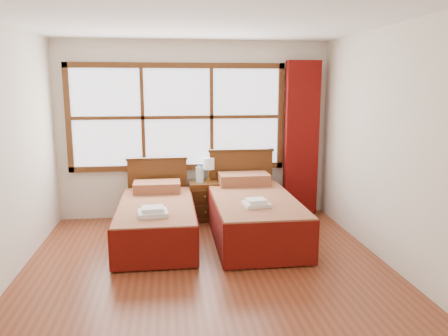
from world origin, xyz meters
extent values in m
plane|color=brown|center=(0.00, 0.00, 0.00)|extent=(4.50, 4.50, 0.00)
plane|color=white|center=(0.00, 0.00, 2.60)|extent=(4.50, 4.50, 0.00)
plane|color=silver|center=(0.00, 2.25, 1.30)|extent=(4.00, 0.00, 4.00)
plane|color=silver|center=(2.00, 0.00, 1.30)|extent=(0.00, 4.50, 4.50)
cube|color=white|center=(-0.25, 2.22, 1.50)|extent=(3.00, 0.02, 1.40)
cube|color=#522C12|center=(-0.25, 2.20, 0.76)|extent=(3.16, 0.06, 0.08)
cube|color=#522C12|center=(-0.25, 2.20, 2.24)|extent=(3.16, 0.06, 0.08)
cube|color=#522C12|center=(-1.79, 2.20, 1.50)|extent=(0.08, 0.06, 1.56)
cube|color=#522C12|center=(1.29, 2.20, 1.50)|extent=(0.08, 0.06, 1.56)
cube|color=#522C12|center=(-0.75, 2.20, 1.50)|extent=(0.05, 0.05, 1.40)
cube|color=#522C12|center=(0.25, 2.20, 1.50)|extent=(0.05, 0.05, 1.40)
cube|color=#522C12|center=(-0.25, 2.20, 1.50)|extent=(3.00, 0.05, 0.05)
cube|color=maroon|center=(1.60, 2.11, 1.17)|extent=(0.50, 0.16, 2.30)
cube|color=#3F220D|center=(-0.56, 1.13, 0.13)|extent=(0.82, 1.65, 0.27)
cube|color=maroon|center=(-0.56, 1.13, 0.38)|extent=(0.92, 1.83, 0.22)
cube|color=#63100A|center=(-1.03, 1.13, 0.25)|extent=(0.03, 1.83, 0.46)
cube|color=#63100A|center=(-0.10, 1.13, 0.25)|extent=(0.03, 1.83, 0.46)
cube|color=#63100A|center=(-0.56, 0.22, 0.25)|extent=(0.92, 0.03, 0.46)
cube|color=maroon|center=(-0.56, 1.79, 0.56)|extent=(0.64, 0.38, 0.14)
cube|color=#522C12|center=(-0.56, 2.14, 0.45)|extent=(0.86, 0.06, 0.90)
cube|color=#3F220D|center=(-0.56, 2.14, 0.90)|extent=(0.90, 0.08, 0.04)
cube|color=#3F220D|center=(0.68, 1.13, 0.15)|extent=(0.92, 1.83, 0.30)
cube|color=maroon|center=(0.68, 1.13, 0.42)|extent=(1.02, 2.03, 0.25)
cube|color=#63100A|center=(0.17, 1.13, 0.27)|extent=(0.03, 2.03, 0.51)
cube|color=#63100A|center=(1.20, 1.13, 0.27)|extent=(0.03, 2.03, 0.51)
cube|color=#63100A|center=(0.68, 0.12, 0.27)|extent=(1.02, 0.03, 0.51)
cube|color=maroon|center=(0.68, 1.87, 0.63)|extent=(0.72, 0.42, 0.16)
cube|color=#522C12|center=(0.68, 2.14, 0.50)|extent=(0.95, 0.06, 0.99)
cube|color=#3F220D|center=(0.68, 2.14, 1.00)|extent=(0.99, 0.08, 0.04)
cube|color=#522C12|center=(0.11, 2.00, 0.28)|extent=(0.43, 0.38, 0.57)
cube|color=#3F220D|center=(0.11, 1.80, 0.17)|extent=(0.38, 0.02, 0.17)
cube|color=#3F220D|center=(0.11, 1.80, 0.40)|extent=(0.38, 0.02, 0.17)
sphere|color=#B0803B|center=(0.11, 1.78, 0.17)|extent=(0.03, 0.03, 0.03)
sphere|color=#B0803B|center=(0.11, 1.78, 0.40)|extent=(0.03, 0.03, 0.03)
cube|color=white|center=(-0.59, 0.66, 0.52)|extent=(0.36, 0.32, 0.05)
cube|color=white|center=(-0.59, 0.66, 0.57)|extent=(0.27, 0.24, 0.05)
cube|color=white|center=(0.63, 0.70, 0.57)|extent=(0.33, 0.30, 0.05)
cube|color=white|center=(0.63, 0.70, 0.61)|extent=(0.25, 0.22, 0.04)
cylinder|color=gold|center=(0.19, 2.13, 0.58)|extent=(0.11, 0.11, 0.02)
cylinder|color=gold|center=(0.19, 2.13, 0.66)|extent=(0.02, 0.02, 0.14)
cylinder|color=silver|center=(0.19, 2.13, 0.82)|extent=(0.17, 0.17, 0.17)
cylinder|color=silver|center=(0.07, 1.96, 0.69)|extent=(0.07, 0.07, 0.24)
cylinder|color=blue|center=(0.07, 1.96, 0.83)|extent=(0.04, 0.04, 0.03)
cylinder|color=silver|center=(0.03, 1.99, 0.68)|extent=(0.07, 0.07, 0.22)
cylinder|color=blue|center=(0.03, 1.99, 0.81)|extent=(0.03, 0.03, 0.03)
camera|label=1|loc=(-0.39, -4.23, 1.96)|focal=35.00mm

